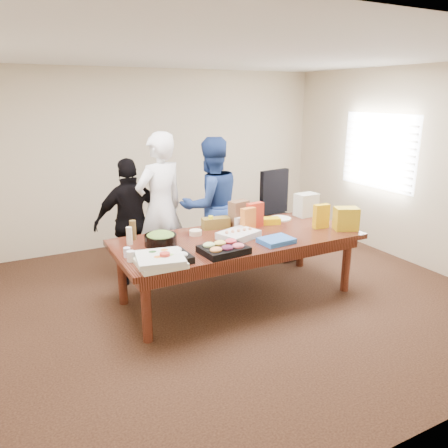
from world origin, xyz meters
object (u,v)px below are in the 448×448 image
office_chair (282,217)px  person_right (211,205)px  conference_table (238,267)px  sheet_cake (238,235)px  person_center (161,208)px  salad_bowl (161,240)px

office_chair → person_right: size_ratio=0.67×
conference_table → office_chair: bearing=35.9°
office_chair → sheet_cake: 1.58m
person_center → salad_bowl: 0.83m
person_right → office_chair: bearing=175.0°
person_right → sheet_cake: 0.99m
conference_table → sheet_cake: (-0.02, -0.04, 0.41)m
sheet_cake → salad_bowl: size_ratio=1.24×
person_right → sheet_cake: size_ratio=4.17×
conference_table → salad_bowl: (-0.88, 0.15, 0.43)m
conference_table → person_center: size_ratio=1.48×
sheet_cake → person_center: bearing=102.5°
sheet_cake → conference_table: bearing=46.5°
conference_table → salad_bowl: 0.99m
person_center → person_right: 0.71m
person_center → sheet_cake: 1.13m
conference_table → salad_bowl: bearing=170.5°
conference_table → person_center: 1.24m
office_chair → conference_table: bearing=-153.4°
person_center → person_right: bearing=163.8°
office_chair → sheet_cake: (-1.26, -0.94, 0.19)m
person_right → sheet_cake: (-0.12, -0.97, -0.11)m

